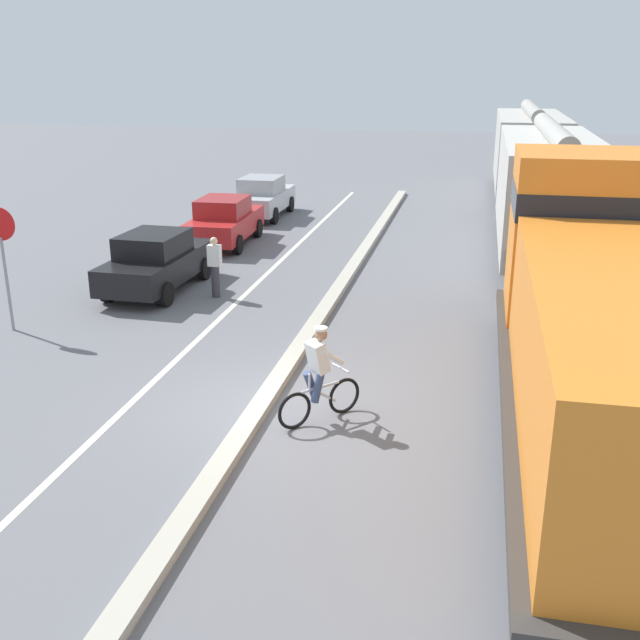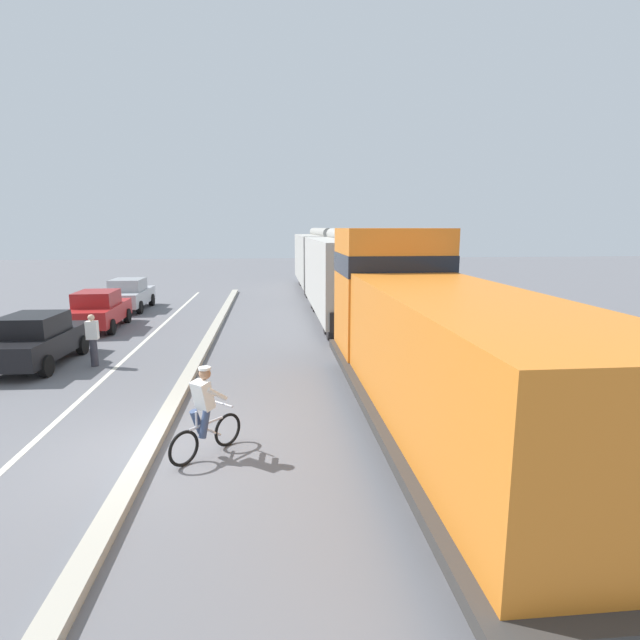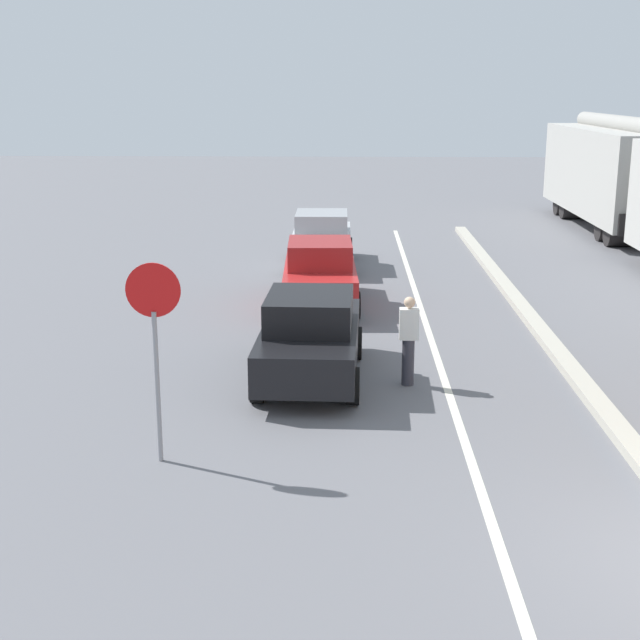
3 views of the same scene
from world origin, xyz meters
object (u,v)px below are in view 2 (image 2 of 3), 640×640
Objects in this scene: parked_car_black at (37,340)px; pedestrian_by_cars at (93,339)px; locomotive at (429,343)px; parked_car_red at (99,310)px; parked_car_silver at (129,294)px; hopper_car_lead at (345,276)px; hopper_car_middle at (320,259)px; cyclist at (205,414)px.

parked_car_black and pedestrian_by_cars have the same top height.
parked_car_black is (-10.55, 5.72, -0.98)m from locomotive.
parked_car_red is at bearing 132.85° from locomotive.
parked_car_black is 10.64m from parked_car_silver.
hopper_car_lead reaches higher than parked_car_silver.
parked_car_red is 5.00m from parked_car_silver.
cyclist is (-4.58, -24.88, -1.26)m from hopper_car_middle.
parked_car_black is 2.62× the size of pedestrian_by_cars.
pedestrian_by_cars is at bearing 122.54° from cyclist.
pedestrian_by_cars is at bearing -73.45° from parked_car_red.
cyclist reaches higher than parked_car_silver.
parked_car_silver is at bearing 99.64° from pedestrian_by_cars.
parked_car_black is 1.00× the size of parked_car_red.
parked_car_silver is at bearing 109.10° from cyclist.
parked_car_silver is at bearing 91.14° from parked_car_red.
parked_car_black is 2.48× the size of cyclist.
pedestrian_by_cars is at bearing -80.36° from parked_car_silver.
hopper_car_lead is at bearing 90.00° from locomotive.
pedestrian_by_cars is (1.75, -5.90, 0.03)m from parked_car_red.
locomotive reaches higher than pedestrian_by_cars.
cyclist is at bearing -70.90° from parked_car_silver.
parked_car_silver is 18.51m from cyclist.
locomotive is 7.17× the size of pedestrian_by_cars.
parked_car_black is at bearing -90.05° from parked_car_red.
parked_car_red is (-10.54, -0.79, -1.26)m from hopper_car_lead.
parked_car_red is at bearing -175.69° from hopper_car_lead.
hopper_car_lead is 14.11m from cyclist.
parked_car_silver is (-0.09, 10.64, 0.00)m from parked_car_black.
parked_car_black is at bearing -120.32° from hopper_car_middle.
hopper_car_lead is 2.49× the size of parked_car_black.
locomotive reaches higher than cyclist.
hopper_car_middle reaches higher than parked_car_silver.
hopper_car_lead is 11.12m from pedestrian_by_cars.
hopper_car_middle is (0.00, 11.60, 0.00)m from hopper_car_lead.
hopper_car_lead is 1.00× the size of hopper_car_middle.
cyclist is (-4.58, -13.28, -1.26)m from hopper_car_lead.
locomotive is 10.39m from pedestrian_by_cars.
hopper_car_middle is at bearing 49.62° from parked_car_red.
locomotive is 23.76m from hopper_car_middle.
locomotive is 1.10× the size of hopper_car_lead.
parked_car_silver is (-0.10, 5.00, 0.00)m from parked_car_red.
hopper_car_middle is at bearing 59.68° from parked_car_black.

